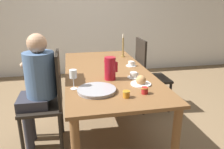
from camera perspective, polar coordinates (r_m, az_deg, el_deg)
name	(u,v)px	position (r m, az deg, el deg)	size (l,w,h in m)	color
ground_plane	(107,126)	(2.79, -1.25, -13.25)	(20.00, 20.00, 0.00)	#7F6647
wall_back	(87,11)	(4.64, -6.52, 16.20)	(10.00, 0.06, 2.60)	white
dining_table	(107,78)	(2.52, -1.35, -0.81)	(0.93, 2.01, 0.72)	brown
chair_person_side	(49,99)	(2.34, -16.19, -6.16)	(0.42, 0.42, 1.00)	black
chair_opposite	(148,74)	(3.07, 9.34, 0.22)	(0.42, 0.42, 1.00)	black
person_seated	(37,82)	(2.31, -18.90, -1.81)	(0.39, 0.41, 1.19)	#33333D
red_pitcher	(110,68)	(2.17, -0.52, 1.66)	(0.14, 0.11, 0.23)	#A31423
wine_glass_water	(73,75)	(1.95, -10.11, -0.11)	(0.07, 0.07, 0.18)	white
teacup_near_person	(134,75)	(2.26, 5.67, -0.23)	(0.13, 0.13, 0.06)	white
teacup_across	(131,64)	(2.68, 5.04, 2.75)	(0.13, 0.13, 0.06)	white
serving_tray	(97,90)	(1.90, -4.04, -4.11)	(0.34, 0.34, 0.03)	#9E9EA3
bread_plate	(141,82)	(2.08, 7.56, -1.83)	(0.19, 0.19, 0.09)	white
jam_jar_amber	(145,90)	(1.88, 8.56, -4.06)	(0.06, 0.06, 0.06)	#A81E1E
jam_jar_red	(126,94)	(1.78, 3.76, -5.07)	(0.06, 0.06, 0.06)	#C67A1E
candlestick_tall	(123,48)	(3.11, 2.89, 6.89)	(0.06, 0.06, 0.32)	olive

